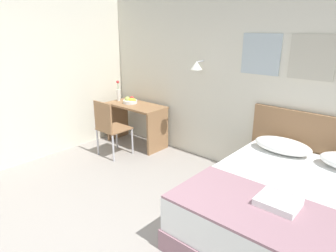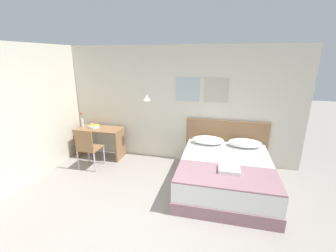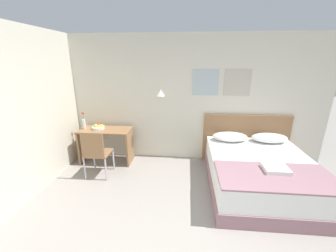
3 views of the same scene
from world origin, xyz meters
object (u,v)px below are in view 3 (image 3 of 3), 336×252
Objects in this scene: throw_blanket at (276,176)px; folded_towel_near_foot at (276,169)px; pillow_right at (269,138)px; desk_chair at (96,151)px; flower_vase at (84,122)px; bed at (260,173)px; pillow_left at (230,137)px; fruit_bowl at (98,127)px; desk at (106,139)px; headboard at (245,138)px.

throw_blanket is 4.74× the size of folded_towel_near_foot.
pillow_right is 3.38m from desk_chair.
desk_chair is at bearing 169.92° from folded_towel_near_foot.
bed is at bearing -12.00° from flower_vase.
pillow_left is 0.77m from pillow_right.
fruit_bowl is at bearing 159.48° from folded_towel_near_foot.
throw_blanket is 3.00m from desk_chair.
fruit_bowl is at bearing 3.53° from flower_vase.
folded_towel_near_foot is at bearing -21.36° from desk.
desk is 2.86× the size of flower_vase.
headboard reaches higher than desk_chair.
pillow_right is at bearing 0.53° from flower_vase.
fruit_bowl is 0.69× the size of flower_vase.
desk is 0.31m from fruit_bowl.
bed is 1.85× the size of desk.
throw_blanket is (-0.39, -1.34, -0.07)m from pillow_right.
headboard reaches higher than pillow_right.
desk_chair is 0.73m from fruit_bowl.
headboard is 1.93× the size of desk_chair.
bed is 7.65× the size of fruit_bowl.
pillow_right is at bearing 74.08° from folded_towel_near_foot.
fruit_bowl is at bearing -179.72° from pillow_right.
desk_chair is 2.46× the size of flower_vase.
throw_blanket is at bearing -22.98° from fruit_bowl.
bed is 3.55m from flower_vase.
desk_chair is (-3.31, -0.68, -0.11)m from pillow_right.
headboard reaches higher than desk.
pillow_left reaches higher than bed.
pillow_left is 1.40m from throw_blanket.
pillow_right is at bearing 0.00° from pillow_left.
bed is 2.93m from desk_chair.
desk is (-2.98, 0.74, 0.23)m from bed.
flower_vase reaches higher than desk_chair.
pillow_left is 0.74× the size of desk_chair.
pillow_left is 1.83× the size of flower_vase.
fruit_bowl is (-3.13, 1.33, 0.20)m from throw_blanket.
headboard reaches higher than throw_blanket.
folded_towel_near_foot is at bearing -18.62° from flower_vase.
desk is at bearing -1.12° from fruit_bowl.
pillow_left is at bearing -145.18° from headboard.
desk_chair reaches higher than desk.
pillow_left reaches higher than folded_towel_near_foot.
flower_vase is (-3.42, 0.73, 0.61)m from bed.
flower_vase is (-0.50, 0.64, 0.34)m from desk_chair.
headboard is 0.49m from pillow_left.
flower_vase is (-3.47, 1.17, 0.27)m from folded_towel_near_foot.
fruit_bowl is at bearing 107.37° from desk_chair.
folded_towel_near_foot is 3.39m from fruit_bowl.
desk is 0.58m from flower_vase.
desk is at bearing 166.01° from bed.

